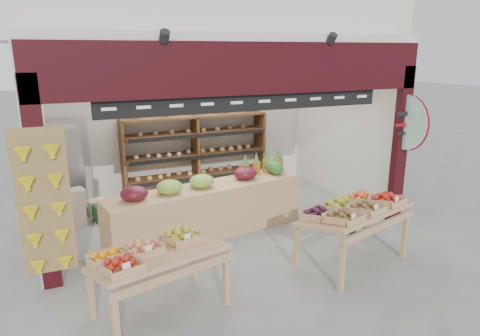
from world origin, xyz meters
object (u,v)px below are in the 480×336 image
cardboard_stack (86,209)px  watermelon_pile (346,217)px  refrigerator (68,166)px  display_table_left (148,256)px  display_table_right (354,211)px  mid_counter (207,208)px  back_shelving (195,137)px

cardboard_stack → watermelon_pile: bearing=-26.5°
refrigerator → display_table_left: 3.94m
display_table_right → watermelon_pile: display_table_right is taller
mid_counter → display_table_left: mid_counter is taller
refrigerator → back_shelving: bearing=21.5°
mid_counter → display_table_right: size_ratio=1.92×
mid_counter → display_table_right: bearing=-48.0°
back_shelving → refrigerator: 2.53m
refrigerator → mid_counter: 2.90m
back_shelving → refrigerator: size_ratio=1.81×
refrigerator → cardboard_stack: (0.20, -0.77, -0.60)m
back_shelving → watermelon_pile: 3.54m
mid_counter → watermelon_pile: bearing=-16.5°
display_table_right → cardboard_stack: bearing=137.4°
watermelon_pile → cardboard_stack: bearing=153.5°
refrigerator → mid_counter: (1.97, -2.10, -0.39)m
back_shelving → mid_counter: back_shelving is taller
cardboard_stack → display_table_right: bearing=-42.6°
display_table_right → refrigerator: bearing=132.6°
refrigerator → display_table_left: (0.67, -3.88, -0.13)m
cardboard_stack → mid_counter: 2.22m
cardboard_stack → mid_counter: size_ratio=0.30×
cardboard_stack → mid_counter: bearing=-37.0°
back_shelving → mid_counter: size_ratio=0.91×
refrigerator → display_table_left: bearing=-62.9°
cardboard_stack → mid_counter: (1.76, -1.33, 0.22)m
cardboard_stack → display_table_right: (3.29, -3.03, 0.55)m
mid_counter → display_table_right: (1.53, -1.70, 0.33)m
cardboard_stack → back_shelving: bearing=22.6°
refrigerator → display_table_left: size_ratio=1.04×
display_table_left → display_table_right: bearing=1.6°
refrigerator → watermelon_pile: size_ratio=2.37×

